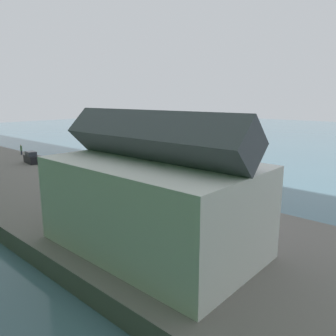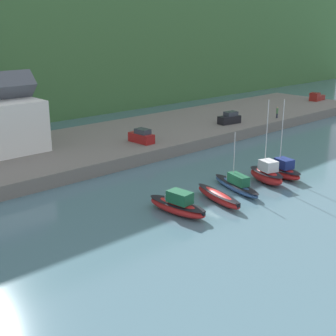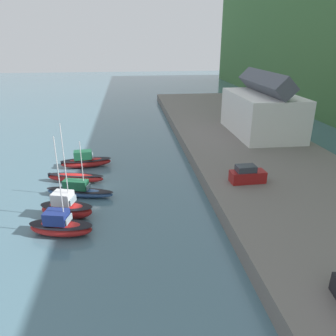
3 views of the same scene
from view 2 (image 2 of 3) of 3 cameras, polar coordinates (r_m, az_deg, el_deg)
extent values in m
plane|color=slate|center=(55.55, 6.03, -3.08)|extent=(320.00, 320.00, 0.00)
cube|color=slate|center=(73.67, -8.86, 2.68)|extent=(127.41, 21.54, 1.79)
ellipsoid|color=red|center=(49.35, 1.11, -4.85)|extent=(2.82, 7.50, 1.31)
ellipsoid|color=black|center=(49.18, 1.12, -4.35)|extent=(2.91, 7.65, 0.12)
cube|color=#195638|center=(48.66, 1.45, -3.57)|extent=(1.82, 2.71, 1.23)
cube|color=#8CA5B2|center=(49.61, 0.19, -3.38)|extent=(1.42, 0.24, 0.61)
cube|color=black|center=(47.24, 4.33, -5.60)|extent=(0.39, 0.31, 0.56)
ellipsoid|color=red|center=(52.65, 6.14, -3.55)|extent=(3.11, 7.77, 1.22)
ellipsoid|color=black|center=(52.50, 6.15, -3.11)|extent=(3.19, 7.93, 0.12)
cube|color=black|center=(49.87, 8.57, -4.56)|extent=(0.41, 0.35, 0.56)
ellipsoid|color=#33568E|center=(56.56, 8.28, -2.27)|extent=(3.79, 8.52, 0.97)
ellipsoid|color=black|center=(56.44, 8.30, -1.94)|extent=(3.90, 8.70, 0.12)
cube|color=#195638|center=(55.89, 8.58, -1.37)|extent=(1.96, 3.16, 1.14)
cube|color=#8CA5B2|center=(57.19, 7.63, -1.08)|extent=(1.10, 0.39, 0.57)
cylinder|color=silver|center=(55.97, 8.07, 1.32)|extent=(0.10, 0.10, 6.08)
ellipsoid|color=red|center=(59.86, 11.88, -1.01)|extent=(3.67, 6.06, 1.65)
ellipsoid|color=black|center=(59.68, 11.91, -0.48)|extent=(3.79, 6.19, 0.12)
cube|color=silver|center=(59.21, 12.14, 0.28)|extent=(2.15, 2.36, 1.31)
cube|color=#8CA5B2|center=(60.11, 11.45, 0.38)|extent=(1.48, 0.50, 0.66)
cylinder|color=silver|center=(58.78, 11.94, 3.93)|extent=(0.10, 0.10, 8.76)
ellipsoid|color=red|center=(62.54, 13.69, -0.49)|extent=(3.49, 6.56, 1.32)
ellipsoid|color=black|center=(62.41, 13.72, -0.09)|extent=(3.60, 6.70, 0.12)
cube|color=navy|center=(61.96, 13.97, 0.55)|extent=(2.08, 2.49, 1.23)
cube|color=#8CA5B2|center=(62.87, 13.18, 0.68)|extent=(1.46, 0.42, 0.61)
cylinder|color=silver|center=(61.56, 13.72, 4.08)|extent=(0.10, 0.10, 8.74)
cube|color=maroon|center=(71.26, -3.27, 3.68)|extent=(1.97, 4.27, 1.40)
cube|color=#333842|center=(70.79, -3.11, 4.49)|extent=(1.62, 2.37, 0.76)
cube|color=black|center=(85.40, 7.47, 5.86)|extent=(4.41, 2.38, 1.40)
cube|color=#333842|center=(85.40, 7.66, 6.59)|extent=(2.50, 1.84, 0.76)
cube|color=maroon|center=(116.57, 17.83, 8.18)|extent=(3.73, 2.43, 1.10)
cube|color=maroon|center=(114.66, 17.45, 8.27)|extent=(2.11, 2.12, 1.90)
cube|color=#2D333D|center=(114.56, 17.48, 8.62)|extent=(1.83, 1.99, 0.50)
cylinder|color=#232838|center=(92.13, 13.14, 6.22)|extent=(0.32, 0.32, 0.85)
cylinder|color=#4C7A4C|center=(91.96, 13.18, 6.80)|extent=(0.40, 0.40, 1.05)
sphere|color=tan|center=(91.85, 13.21, 7.20)|extent=(0.24, 0.24, 0.24)
camera|label=1|loc=(81.67, -39.57, 9.62)|focal=35.00mm
camera|label=3|loc=(88.24, 21.50, 15.41)|focal=35.00mm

